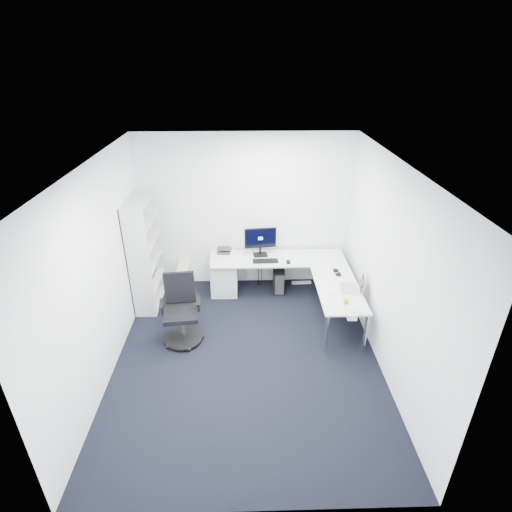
{
  "coord_description": "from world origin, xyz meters",
  "views": [
    {
      "loc": [
        0.01,
        -4.31,
        3.81
      ],
      "look_at": [
        0.15,
        1.05,
        1.05
      ],
      "focal_mm": 28.0,
      "sensor_mm": 36.0,
      "label": 1
    }
  ],
  "objects_px": {
    "task_chair": "(181,312)",
    "monitor": "(260,242)",
    "bookshelf": "(145,253)",
    "laptop": "(349,282)",
    "l_desk": "(279,284)"
  },
  "relations": [
    {
      "from": "bookshelf",
      "to": "monitor",
      "type": "height_order",
      "value": "bookshelf"
    },
    {
      "from": "monitor",
      "to": "laptop",
      "type": "bearing_deg",
      "value": -48.28
    },
    {
      "from": "bookshelf",
      "to": "monitor",
      "type": "bearing_deg",
      "value": 11.26
    },
    {
      "from": "monitor",
      "to": "laptop",
      "type": "xyz_separation_m",
      "value": [
        1.26,
        -1.13,
        -0.15
      ]
    },
    {
      "from": "task_chair",
      "to": "monitor",
      "type": "xyz_separation_m",
      "value": [
        1.18,
        1.43,
        0.41
      ]
    },
    {
      "from": "bookshelf",
      "to": "l_desk",
      "type": "bearing_deg",
      "value": -1.32
    },
    {
      "from": "l_desk",
      "to": "monitor",
      "type": "height_order",
      "value": "monitor"
    },
    {
      "from": "monitor",
      "to": "laptop",
      "type": "relative_size",
      "value": 1.67
    },
    {
      "from": "monitor",
      "to": "l_desk",
      "type": "bearing_deg",
      "value": -60.57
    },
    {
      "from": "task_chair",
      "to": "monitor",
      "type": "height_order",
      "value": "monitor"
    },
    {
      "from": "monitor",
      "to": "laptop",
      "type": "distance_m",
      "value": 1.7
    },
    {
      "from": "bookshelf",
      "to": "monitor",
      "type": "relative_size",
      "value": 3.38
    },
    {
      "from": "bookshelf",
      "to": "laptop",
      "type": "bearing_deg",
      "value": -13.64
    },
    {
      "from": "task_chair",
      "to": "bookshelf",
      "type": "bearing_deg",
      "value": 116.43
    },
    {
      "from": "l_desk",
      "to": "task_chair",
      "type": "bearing_deg",
      "value": -145.78
    }
  ]
}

